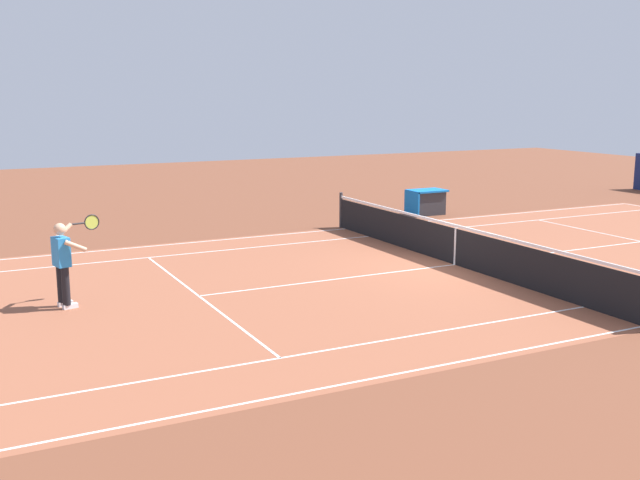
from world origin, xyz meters
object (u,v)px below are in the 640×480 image
tennis_net (456,245)px  equipment_cart_tarped (426,202)px  tennis_player_near (63,260)px  tennis_ball (421,245)px

tennis_net → equipment_cart_tarped: 7.69m
tennis_player_near → tennis_net: bearing=177.6°
tennis_net → equipment_cart_tarped: tennis_net is taller
tennis_net → tennis_player_near: 8.95m
tennis_player_near → equipment_cart_tarped: (-12.70, -6.34, -0.49)m
tennis_ball → tennis_net: bearing=76.8°
tennis_net → tennis_ball: 2.33m
tennis_net → tennis_player_near: size_ratio=6.89×
tennis_net → tennis_player_near: bearing=-2.4°
tennis_net → equipment_cart_tarped: (-3.76, -6.71, -0.05)m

